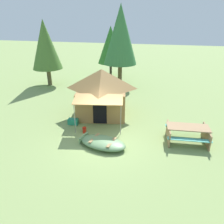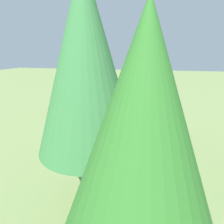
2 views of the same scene
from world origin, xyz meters
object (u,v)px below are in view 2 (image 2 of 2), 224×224
(beached_rowboat, at_px, (117,110))
(canvas_cabin_tent, at_px, (122,107))
(picnic_table, at_px, (64,108))
(pine_tree_far_center, at_px, (86,64))
(cooler_box, at_px, (143,120))
(fuel_can, at_px, (131,115))

(beached_rowboat, xyz_separation_m, canvas_cabin_tent, (-0.98, 3.49, 1.27))
(picnic_table, height_order, pine_tree_far_center, pine_tree_far_center)
(canvas_cabin_tent, distance_m, cooler_box, 2.48)
(canvas_cabin_tent, distance_m, fuel_can, 2.84)
(canvas_cabin_tent, bearing_deg, picnic_table, -23.90)
(picnic_table, xyz_separation_m, cooler_box, (-6.06, 0.42, -0.34))
(picnic_table, bearing_deg, canvas_cabin_tent, 156.10)
(cooler_box, distance_m, pine_tree_far_center, 8.61)
(canvas_cabin_tent, bearing_deg, cooler_box, -125.25)
(pine_tree_far_center, bearing_deg, beached_rowboat, -83.67)
(cooler_box, height_order, pine_tree_far_center, pine_tree_far_center)
(canvas_cabin_tent, bearing_deg, pine_tree_far_center, 90.46)
(picnic_table, height_order, cooler_box, picnic_table)
(cooler_box, relative_size, pine_tree_far_center, 0.09)
(beached_rowboat, xyz_separation_m, picnic_table, (3.86, 1.35, 0.31))
(beached_rowboat, bearing_deg, picnic_table, 19.24)
(beached_rowboat, bearing_deg, fuel_can, 141.79)
(picnic_table, relative_size, pine_tree_far_center, 0.32)
(canvas_cabin_tent, relative_size, fuel_can, 14.00)
(beached_rowboat, height_order, canvas_cabin_tent, canvas_cabin_tent)
(beached_rowboat, height_order, cooler_box, beached_rowboat)
(canvas_cabin_tent, relative_size, picnic_table, 2.15)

